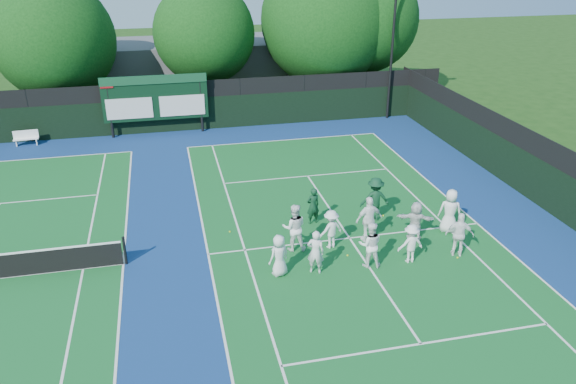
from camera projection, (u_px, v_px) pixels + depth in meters
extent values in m
plane|color=#193B10|center=(358.00, 251.00, 20.92)|extent=(120.00, 120.00, 0.00)
cube|color=navy|center=(194.00, 256.00, 20.59)|extent=(34.00, 32.00, 0.01)
cube|color=#125823|center=(350.00, 238.00, 21.81)|extent=(10.97, 23.77, 0.00)
cube|color=silver|center=(284.00, 140.00, 32.35)|extent=(10.97, 0.08, 0.00)
cube|color=silver|center=(208.00, 254.00, 20.69)|extent=(0.08, 23.77, 0.00)
cube|color=silver|center=(477.00, 223.00, 22.92)|extent=(0.08, 23.77, 0.00)
cube|color=silver|center=(245.00, 250.00, 20.97)|extent=(0.08, 23.77, 0.00)
cube|color=silver|center=(446.00, 227.00, 22.64)|extent=(0.08, 23.77, 0.00)
cube|color=silver|center=(421.00, 344.00, 16.13)|extent=(8.23, 0.08, 0.00)
cube|color=silver|center=(308.00, 176.00, 27.49)|extent=(8.23, 0.08, 0.00)
cube|color=silver|center=(350.00, 238.00, 21.81)|extent=(0.08, 12.80, 0.00)
cube|color=silver|center=(24.00, 160.00, 29.51)|extent=(10.97, 0.08, 0.00)
cube|color=silver|center=(123.00, 264.00, 20.07)|extent=(0.08, 23.77, 0.00)
cube|color=silver|center=(83.00, 269.00, 19.80)|extent=(0.08, 23.77, 0.00)
cube|color=silver|center=(0.00, 203.00, 24.64)|extent=(8.23, 0.08, 0.00)
cube|color=black|center=(174.00, 115.00, 33.49)|extent=(34.00, 0.08, 2.00)
cube|color=black|center=(172.00, 90.00, 32.87)|extent=(34.00, 0.05, 1.00)
cube|color=black|center=(557.00, 194.00, 23.23)|extent=(0.08, 32.00, 2.00)
cube|color=black|center=(565.00, 160.00, 22.61)|extent=(0.05, 32.00, 1.00)
cylinder|color=black|center=(110.00, 108.00, 32.09)|extent=(0.16, 0.16, 3.50)
cylinder|color=black|center=(201.00, 103.00, 33.15)|extent=(0.16, 0.16, 3.50)
cube|color=black|center=(155.00, 98.00, 32.44)|extent=(6.00, 0.15, 2.60)
cube|color=#134326|center=(153.00, 80.00, 31.89)|extent=(6.00, 0.05, 0.50)
cube|color=silver|center=(130.00, 109.00, 32.25)|extent=(2.60, 0.04, 1.20)
cube|color=silver|center=(182.00, 105.00, 32.86)|extent=(2.60, 0.04, 1.20)
cube|color=#9F0D14|center=(106.00, 84.00, 31.41)|extent=(0.70, 0.04, 0.50)
cube|color=#545459|center=(224.00, 68.00, 40.99)|extent=(18.00, 6.00, 4.00)
cylinder|color=black|center=(393.00, 39.00, 34.32)|extent=(0.16, 0.16, 10.00)
cylinder|color=black|center=(125.00, 251.00, 19.88)|extent=(0.10, 0.10, 1.10)
cube|color=white|center=(26.00, 139.00, 31.45)|extent=(1.35, 0.46, 0.05)
cube|color=white|center=(26.00, 134.00, 31.46)|extent=(1.33, 0.17, 0.44)
cube|color=white|center=(17.00, 143.00, 31.42)|extent=(0.08, 0.31, 0.35)
cube|color=white|center=(37.00, 142.00, 31.64)|extent=(0.08, 0.31, 0.35)
cylinder|color=black|center=(65.00, 103.00, 35.17)|extent=(0.44, 0.44, 2.38)
sphere|color=#0C360F|center=(54.00, 40.00, 33.56)|extent=(7.25, 7.25, 7.25)
sphere|color=#0C360F|center=(67.00, 51.00, 34.25)|extent=(5.08, 5.08, 5.08)
cylinder|color=black|center=(208.00, 92.00, 36.92)|extent=(0.44, 0.44, 2.78)
sphere|color=#0C360F|center=(204.00, 33.00, 35.35)|extent=(6.39, 6.39, 6.39)
sphere|color=#0C360F|center=(214.00, 42.00, 36.00)|extent=(4.47, 4.47, 4.47)
cylinder|color=black|center=(324.00, 88.00, 38.59)|extent=(0.44, 0.44, 2.52)
sphere|color=#0C360F|center=(326.00, 20.00, 36.74)|extent=(8.54, 8.54, 8.54)
sphere|color=#0C360F|center=(333.00, 33.00, 37.48)|extent=(5.98, 5.98, 5.98)
cylinder|color=black|center=(361.00, 81.00, 39.02)|extent=(0.44, 0.44, 3.09)
sphere|color=#0C360F|center=(365.00, 18.00, 37.27)|extent=(7.16, 7.16, 7.16)
sphere|color=#0C360F|center=(371.00, 29.00, 37.95)|extent=(5.01, 5.01, 5.01)
sphere|color=#D2DE1A|center=(348.00, 255.00, 20.58)|extent=(0.07, 0.07, 0.07)
sphere|color=#D2DE1A|center=(383.00, 216.00, 23.52)|extent=(0.07, 0.07, 0.07)
sphere|color=#D2DE1A|center=(230.00, 232.00, 22.24)|extent=(0.07, 0.07, 0.07)
sphere|color=#D2DE1A|center=(458.00, 258.00, 20.43)|extent=(0.07, 0.07, 0.07)
imported|color=silver|center=(279.00, 255.00, 19.15)|extent=(0.88, 0.75, 1.53)
imported|color=silver|center=(316.00, 252.00, 19.27)|extent=(0.70, 0.59, 1.63)
imported|color=white|center=(370.00, 245.00, 19.66)|extent=(0.96, 0.82, 1.71)
imported|color=white|center=(411.00, 244.00, 19.96)|extent=(0.97, 0.59, 1.47)
imported|color=white|center=(460.00, 235.00, 20.31)|extent=(1.09, 0.79, 1.71)
imported|color=white|center=(294.00, 227.00, 20.67)|extent=(1.00, 0.84, 1.85)
imported|color=silver|center=(331.00, 229.00, 20.89)|extent=(1.11, 0.83, 1.52)
imported|color=white|center=(369.00, 219.00, 21.26)|extent=(1.14, 0.59, 1.85)
imported|color=silver|center=(415.00, 220.00, 21.50)|extent=(1.50, 1.02, 1.56)
imported|color=silver|center=(450.00, 211.00, 21.96)|extent=(1.04, 0.89, 1.81)
imported|color=#0E341D|center=(313.00, 206.00, 22.66)|extent=(0.64, 0.49, 1.56)
imported|color=#0E351E|center=(375.00, 199.00, 22.90)|extent=(1.27, 0.82, 1.86)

